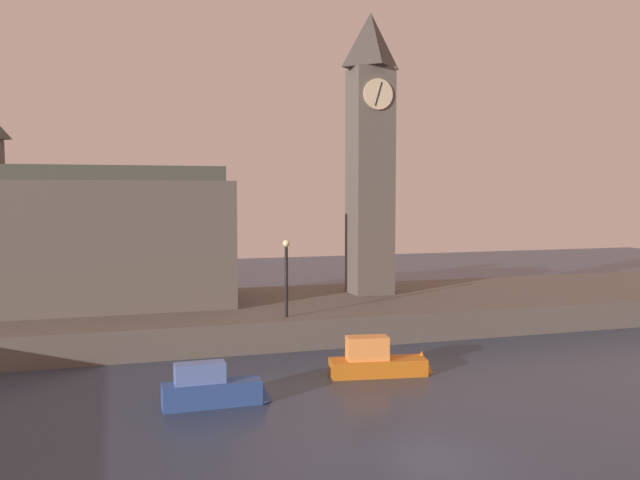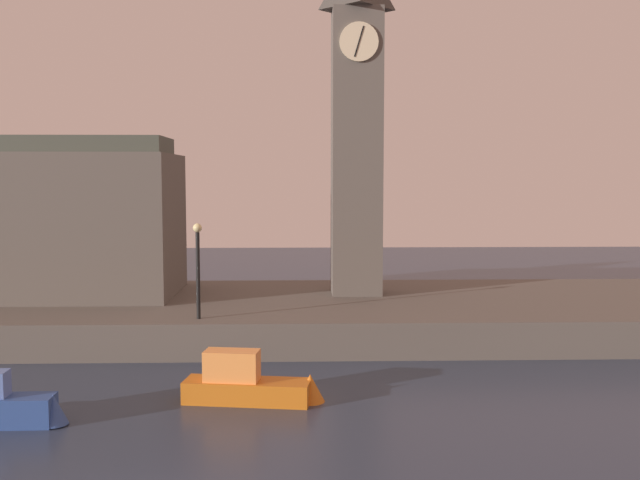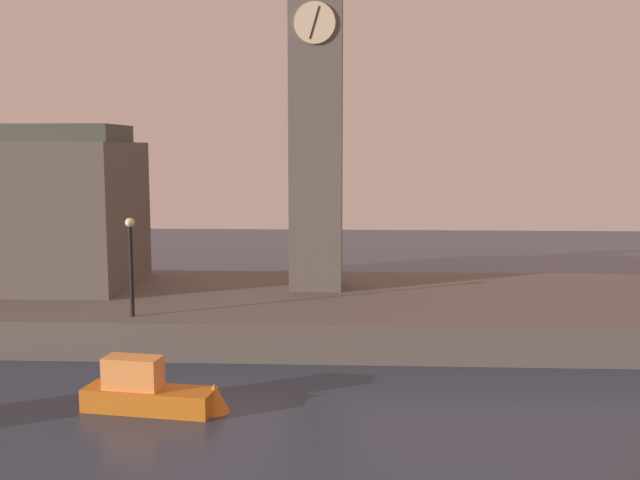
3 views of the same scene
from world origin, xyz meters
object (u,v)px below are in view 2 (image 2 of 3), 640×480
(clock_tower, at_px, (357,114))
(boat_patrol_orange, at_px, (256,385))
(streetlamp, at_px, (198,259))
(parliament_hall, at_px, (27,218))

(clock_tower, height_order, boat_patrol_orange, clock_tower)
(clock_tower, relative_size, streetlamp, 4.39)
(clock_tower, height_order, parliament_hall, clock_tower)
(clock_tower, distance_m, boat_patrol_orange, 16.36)
(clock_tower, distance_m, streetlamp, 11.23)
(parliament_hall, relative_size, boat_patrol_orange, 2.90)
(streetlamp, relative_size, boat_patrol_orange, 0.82)
(parliament_hall, xyz_separation_m, boat_patrol_orange, (11.69, -12.48, -4.68))
(streetlamp, distance_m, boat_patrol_orange, 7.57)
(streetlamp, bearing_deg, clock_tower, 42.56)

